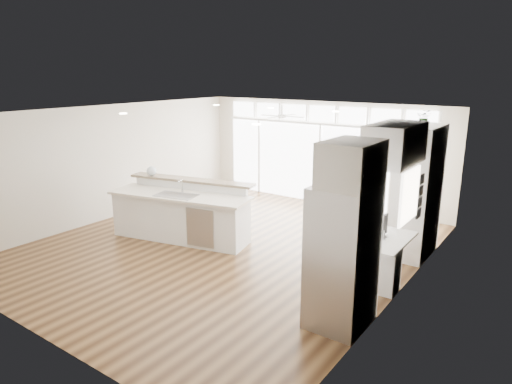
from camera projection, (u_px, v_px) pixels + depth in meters
The scene contains 24 objects.
floor at pixel (228, 247), 9.28m from camera, with size 7.00×8.00×0.02m, color #432914.
ceiling at pixel (225, 112), 8.58m from camera, with size 7.00×8.00×0.02m, color silver.
wall_back at pixel (321, 153), 12.08m from camera, with size 7.00×0.04×2.70m, color beige.
wall_front at pixel (28, 243), 5.78m from camera, with size 7.00×0.04×2.70m, color beige.
wall_left at pixel (112, 162), 10.88m from camera, with size 0.04×8.00×2.70m, color beige.
wall_right at pixel (405, 213), 6.97m from camera, with size 0.04×8.00×2.70m, color beige.
glass_wall at pixel (320, 164), 12.11m from camera, with size 5.80×0.06×2.08m, color white.
transom_row at pixel (322, 114), 11.77m from camera, with size 5.90×0.06×0.40m, color white.
desk_window at pixel (409, 196), 7.18m from camera, with size 0.04×0.85×0.85m, color silver.
ceiling_fan at pixel (282, 112), 11.12m from camera, with size 1.16×1.16×0.32m, color white.
recessed_lights at pixel (232, 113), 8.74m from camera, with size 3.40×3.00×0.02m, color white.
oven_cabinet at pixel (417, 192), 8.60m from camera, with size 0.64×1.20×2.50m, color white.
desk_nook at pixel (384, 260), 7.66m from camera, with size 0.72×1.30×0.76m, color white.
upper_cabinets at pixel (395, 144), 7.13m from camera, with size 0.64×1.30×0.64m, color white.
refrigerator at pixel (342, 257), 6.22m from camera, with size 0.76×0.90×2.00m, color #A7A8AC.
fridge_cabinet at pixel (351, 164), 5.85m from camera, with size 0.64×0.90×0.60m, color white.
framed_photos at pixel (420, 196), 7.71m from camera, with size 0.06×0.22×0.80m, color black.
kitchen_island at pixel (180, 212), 9.54m from camera, with size 3.03×1.14×1.20m, color white.
rug at pixel (332, 273), 8.04m from camera, with size 0.86×0.62×0.01m, color #3C1C13.
office_chair at pixel (337, 233), 8.46m from camera, with size 0.56×0.52×1.07m, color black.
fishbowl at pixel (151, 171), 10.06m from camera, with size 0.21×0.21×0.21m, color silver.
monitor at pixel (381, 227), 7.56m from camera, with size 0.08×0.47×0.39m, color black.
keyboard at pixel (371, 235), 7.70m from camera, with size 0.11×0.29×0.01m, color silver.
potted_plant at pixel (424, 119), 8.25m from camera, with size 0.25×0.28×0.22m, color #2A5022.
Camera 1 is at (5.49, -6.74, 3.46)m, focal length 32.00 mm.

